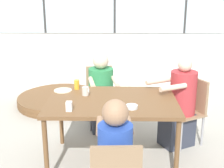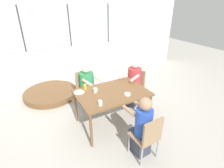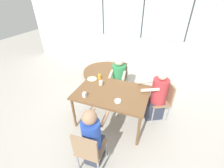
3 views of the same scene
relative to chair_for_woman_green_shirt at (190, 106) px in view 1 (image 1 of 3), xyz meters
name	(u,v)px [view 1 (image 1 of 3)]	position (x,y,z in m)	size (l,w,h in m)	color
ground_plane	(112,161)	(-0.99, -0.52, -0.50)	(16.00, 16.00, 0.00)	#B2ADA3
wall_back_with_windows	(115,16)	(-0.99, 2.19, 0.93)	(8.40, 0.08, 2.80)	silver
dining_table	(112,105)	(-0.99, -0.52, 0.20)	(1.41, 0.96, 0.76)	brown
chair_for_woman_green_shirt	(190,106)	(0.00, 0.00, 0.00)	(0.54, 0.54, 0.85)	#937556
chair_for_man_teal_shirt	(100,91)	(-1.18, 0.58, 0.00)	(0.46, 0.46, 0.85)	#937556
person_woman_green_shirt	(180,107)	(-0.15, -0.08, 0.01)	(0.66, 0.55, 1.13)	#333847
person_man_blue_shirt	(115,167)	(-0.95, -1.48, 0.02)	(0.32, 0.54, 1.12)	#333847
person_man_teal_shirt	(101,96)	(-1.15, 0.41, -0.02)	(0.44, 0.68, 1.09)	#333847
coffee_mug	(86,91)	(-1.29, -0.38, 0.31)	(0.08, 0.08, 0.10)	beige
juice_glass	(77,84)	(-1.42, -0.15, 0.32)	(0.06, 0.06, 0.12)	gold
milk_carton_small	(69,106)	(-1.41, -0.85, 0.31)	(0.06, 0.06, 0.10)	silver
bowl_white_shallow	(132,107)	(-0.78, -0.77, 0.28)	(0.12, 0.12, 0.03)	silver
plate_tortillas	(63,90)	(-1.58, -0.22, 0.27)	(0.21, 0.21, 0.01)	beige
folded_table_stack	(60,100)	(-1.93, 1.35, -0.42)	(1.44, 1.44, 0.15)	brown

